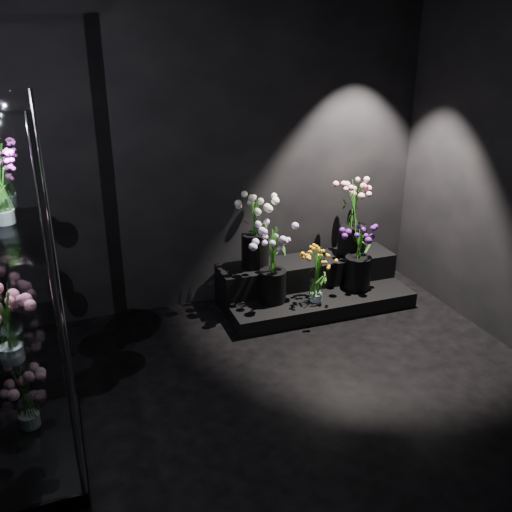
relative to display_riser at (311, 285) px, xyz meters
name	(u,v)px	position (x,y,z in m)	size (l,w,h in m)	color
floor	(303,424)	(-0.82, -1.65, -0.16)	(4.00, 4.00, 0.00)	black
wall_back	(215,155)	(-0.82, 0.35, 1.24)	(4.00, 4.00, 0.00)	black
display_riser	(311,285)	(0.00, 0.00, 0.00)	(1.74, 0.77, 0.39)	black
display_case	(5,304)	(-2.51, -1.42, 0.91)	(0.58, 0.97, 2.14)	black
bouquet_orange_bells	(317,275)	(-0.08, -0.29, 0.24)	(0.26, 0.26, 0.50)	white
bouquet_lilac	(273,261)	(-0.45, -0.15, 0.38)	(0.46, 0.46, 0.69)	black
bouquet_purple	(359,254)	(0.39, -0.18, 0.34)	(0.34, 0.34, 0.62)	black
bouquet_cream_roses	(255,225)	(-0.52, 0.13, 0.62)	(0.41, 0.41, 0.69)	black
bouquet_pink_roses	(354,215)	(0.45, 0.07, 0.63)	(0.40, 0.40, 0.74)	black
bouquet_case_pink	(7,324)	(-2.50, -1.62, 0.89)	(0.35, 0.35, 0.40)	white
bouquet_case_base_pink	(25,395)	(-2.52, -1.19, 0.18)	(0.35, 0.35, 0.44)	white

